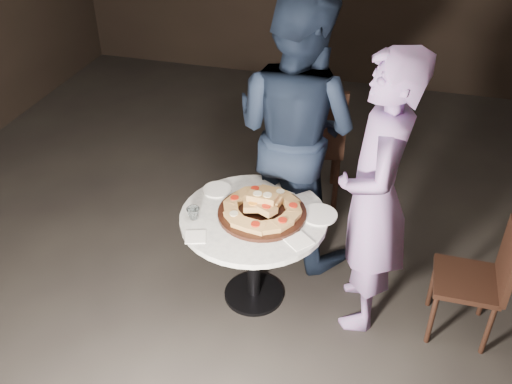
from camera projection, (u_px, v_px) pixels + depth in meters
The scene contains 13 objects.
floor at pixel (260, 294), 3.68m from camera, with size 7.00×7.00×0.00m, color black.
table at pixel (254, 231), 3.37m from camera, with size 1.06×1.06×0.65m.
serving_board at pixel (262, 213), 3.30m from camera, with size 0.52×0.52×0.02m, color black.
focaccia_pile at pixel (263, 206), 3.28m from camera, with size 0.47×0.45×0.12m.
plate_left at pixel (217, 190), 3.51m from camera, with size 0.18×0.18×0.01m, color white.
plate_right at pixel (319, 215), 3.30m from camera, with size 0.21×0.21×0.01m, color white.
water_glass at pixel (193, 213), 3.26m from camera, with size 0.08×0.08×0.07m, color silver.
napkin_near at pixel (196, 237), 3.14m from camera, with size 0.11×0.11×0.01m, color white.
napkin_far at pixel (299, 241), 3.11m from camera, with size 0.13×0.13×0.01m, color white.
chair_far at pixel (311, 138), 4.17m from camera, with size 0.56×0.58×1.02m.
chair_right at pixel (483, 276), 3.18m from camera, with size 0.38×0.36×0.77m.
diner_navy at pixel (296, 131), 3.60m from camera, with size 0.88×0.69×1.81m, color black.
diner_teal at pixel (375, 198), 3.09m from camera, with size 0.62×0.41×1.71m, color #7C639E.
Camera 1 is at (0.69, -2.56, 2.64)m, focal length 40.00 mm.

